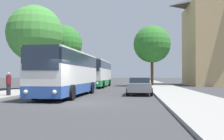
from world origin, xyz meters
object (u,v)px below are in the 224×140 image
object	(u,v)px
bus_front	(68,73)
tree_right_near	(152,44)
bus_middle	(97,73)
tree_left_far	(35,34)
pedestrian_waiting_far	(9,84)
tree_left_near	(64,44)
parked_car_right_near	(140,86)
parked_car_right_far	(137,82)

from	to	relation	value
bus_front	tree_right_near	distance (m)	20.84
bus_middle	tree_left_far	bearing A→B (deg)	-127.85
bus_middle	tree_right_near	bearing A→B (deg)	23.67
tree_left_far	bus_front	bearing A→B (deg)	-54.83
bus_front	pedestrian_waiting_far	xyz separation A→B (m)	(-4.01, -1.36, -0.80)
tree_left_near	tree_left_far	bearing A→B (deg)	-89.41
parked_car_right_near	tree_left_far	size ratio (longest dim) A/B	0.51
bus_front	parked_car_right_near	xyz separation A→B (m)	(5.52, 2.08, -1.04)
parked_car_right_far	pedestrian_waiting_far	size ratio (longest dim) A/B	2.74
bus_front	pedestrian_waiting_far	bearing A→B (deg)	-159.10
parked_car_right_near	tree_left_near	bearing A→B (deg)	-55.82
tree_left_near	tree_left_far	distance (m)	12.33
parked_car_right_near	pedestrian_waiting_far	xyz separation A→B (m)	(-9.53, -3.44, 0.24)
parked_car_right_near	pedestrian_waiting_far	bearing A→B (deg)	22.21
parked_car_right_near	tree_left_far	bearing A→B (deg)	-26.42
bus_front	tree_left_far	world-z (taller)	tree_left_far
bus_middle	pedestrian_waiting_far	xyz separation A→B (m)	(-4.01, -17.05, -0.90)
pedestrian_waiting_far	tree_right_near	size ratio (longest dim) A/B	0.19
bus_middle	pedestrian_waiting_far	size ratio (longest dim) A/B	6.92
pedestrian_waiting_far	tree_left_far	size ratio (longest dim) A/B	0.18
bus_front	bus_middle	world-z (taller)	bus_middle
pedestrian_waiting_far	parked_car_right_far	bearing A→B (deg)	-86.67
bus_front	pedestrian_waiting_far	distance (m)	4.31
parked_car_right_far	tree_left_near	distance (m)	13.27
bus_middle	tree_right_near	world-z (taller)	tree_right_near
pedestrian_waiting_far	bus_middle	bearing A→B (deg)	-73.13
pedestrian_waiting_far	tree_left_far	world-z (taller)	tree_left_far
tree_left_near	tree_right_near	distance (m)	13.73
parked_car_right_far	tree_left_far	distance (m)	15.44
bus_middle	tree_right_near	xyz separation A→B (m)	(7.61, 3.22, 4.26)
bus_front	bus_middle	distance (m)	15.69
bus_front	tree_left_near	distance (m)	22.04
tree_left_near	tree_left_far	xyz separation A→B (m)	(0.13, -12.32, -0.39)
parked_car_right_far	tree_right_near	size ratio (longest dim) A/B	0.52
parked_car_right_near	parked_car_right_far	distance (m)	15.24
bus_front	parked_car_right_far	distance (m)	18.18
parked_car_right_near	tree_left_near	size ratio (longest dim) A/B	0.50
tree_left_near	parked_car_right_far	bearing A→B (deg)	-16.31
pedestrian_waiting_far	tree_left_near	bearing A→B (deg)	-54.74
parked_car_right_far	tree_left_near	xyz separation A→B (m)	(-11.41, 3.34, 5.89)
bus_middle	parked_car_right_far	world-z (taller)	bus_middle
tree_left_near	tree_right_near	size ratio (longest dim) A/B	1.07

